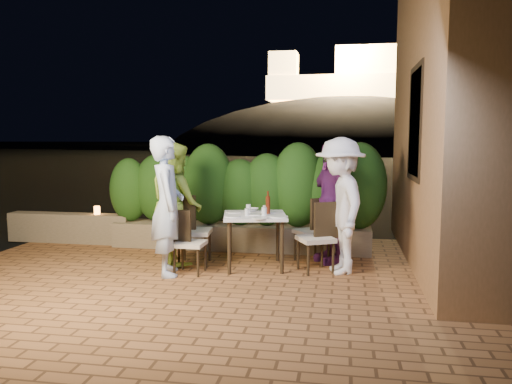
% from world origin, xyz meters
% --- Properties ---
extents(ground, '(400.00, 400.00, 0.00)m').
position_xyz_m(ground, '(0.00, 0.00, -0.02)').
color(ground, black).
rests_on(ground, ground).
extents(terrace_floor, '(7.00, 6.00, 0.15)m').
position_xyz_m(terrace_floor, '(0.00, 0.50, -0.07)').
color(terrace_floor, brown).
rests_on(terrace_floor, ground).
extents(building_wall, '(1.60, 5.00, 5.00)m').
position_xyz_m(building_wall, '(3.60, 2.00, 2.50)').
color(building_wall, '#A06E3F').
rests_on(building_wall, ground).
extents(window_pane, '(0.08, 1.00, 1.40)m').
position_xyz_m(window_pane, '(2.82, 1.50, 2.00)').
color(window_pane, black).
rests_on(window_pane, building_wall).
extents(window_frame, '(0.06, 1.15, 1.55)m').
position_xyz_m(window_frame, '(2.81, 1.50, 2.00)').
color(window_frame, black).
rests_on(window_frame, building_wall).
extents(planter, '(4.20, 0.55, 0.40)m').
position_xyz_m(planter, '(0.20, 2.30, 0.20)').
color(planter, '#76674B').
rests_on(planter, ground).
extents(hedge, '(4.00, 0.70, 1.10)m').
position_xyz_m(hedge, '(0.20, 2.30, 0.95)').
color(hedge, '#1D4312').
rests_on(hedge, planter).
extents(parapet, '(2.20, 0.30, 0.50)m').
position_xyz_m(parapet, '(-2.80, 2.30, 0.25)').
color(parapet, '#76674B').
rests_on(parapet, ground).
extents(hill, '(52.00, 40.00, 22.00)m').
position_xyz_m(hill, '(2.00, 60.00, -4.00)').
color(hill, black).
rests_on(hill, ground).
extents(fortress, '(26.00, 8.00, 8.00)m').
position_xyz_m(fortress, '(2.00, 60.00, 10.50)').
color(fortress, '#FFCC7A').
rests_on(fortress, hill).
extents(dining_table, '(1.01, 1.01, 0.75)m').
position_xyz_m(dining_table, '(0.66, 1.19, 0.38)').
color(dining_table, white).
rests_on(dining_table, ground).
extents(plate_nw, '(0.22, 0.22, 0.01)m').
position_xyz_m(plate_nw, '(0.40, 0.92, 0.76)').
color(plate_nw, white).
rests_on(plate_nw, dining_table).
extents(plate_sw, '(0.22, 0.22, 0.01)m').
position_xyz_m(plate_sw, '(0.33, 1.31, 0.76)').
color(plate_sw, white).
rests_on(plate_sw, dining_table).
extents(plate_ne, '(0.24, 0.24, 0.01)m').
position_xyz_m(plate_ne, '(1.02, 1.01, 0.76)').
color(plate_ne, white).
rests_on(plate_ne, dining_table).
extents(plate_se, '(0.20, 0.20, 0.01)m').
position_xyz_m(plate_se, '(0.85, 1.42, 0.76)').
color(plate_se, white).
rests_on(plate_se, dining_table).
extents(plate_centre, '(0.23, 0.23, 0.01)m').
position_xyz_m(plate_centre, '(0.64, 1.16, 0.76)').
color(plate_centre, white).
rests_on(plate_centre, dining_table).
extents(plate_front, '(0.21, 0.21, 0.01)m').
position_xyz_m(plate_front, '(0.78, 0.86, 0.76)').
color(plate_front, white).
rests_on(plate_front, dining_table).
extents(glass_nw, '(0.06, 0.06, 0.10)m').
position_xyz_m(glass_nw, '(0.57, 1.04, 0.80)').
color(glass_nw, silver).
rests_on(glass_nw, dining_table).
extents(glass_sw, '(0.07, 0.07, 0.12)m').
position_xyz_m(glass_sw, '(0.54, 1.35, 0.81)').
color(glass_sw, silver).
rests_on(glass_sw, dining_table).
extents(glass_ne, '(0.07, 0.07, 0.12)m').
position_xyz_m(glass_ne, '(0.80, 1.09, 0.81)').
color(glass_ne, silver).
rests_on(glass_ne, dining_table).
extents(glass_se, '(0.06, 0.06, 0.10)m').
position_xyz_m(glass_se, '(0.77, 1.39, 0.80)').
color(glass_se, silver).
rests_on(glass_se, dining_table).
extents(beer_bottle, '(0.06, 0.06, 0.32)m').
position_xyz_m(beer_bottle, '(0.83, 1.27, 0.91)').
color(beer_bottle, '#501C0D').
rests_on(beer_bottle, dining_table).
extents(bowl, '(0.18, 0.18, 0.04)m').
position_xyz_m(bowl, '(0.57, 1.52, 0.77)').
color(bowl, white).
rests_on(bowl, dining_table).
extents(chair_left_front, '(0.40, 0.40, 0.85)m').
position_xyz_m(chair_left_front, '(-0.14, 0.73, 0.43)').
color(chair_left_front, black).
rests_on(chair_left_front, ground).
extents(chair_left_back, '(0.51, 0.51, 0.99)m').
position_xyz_m(chair_left_back, '(-0.23, 1.23, 0.50)').
color(chair_left_back, black).
rests_on(chair_left_back, ground).
extents(chair_right_front, '(0.59, 0.59, 0.94)m').
position_xyz_m(chair_right_front, '(1.50, 1.12, 0.47)').
color(chair_right_front, black).
rests_on(chair_right_front, ground).
extents(chair_right_back, '(0.60, 0.60, 0.93)m').
position_xyz_m(chair_right_back, '(1.42, 1.65, 0.46)').
color(chair_right_back, black).
rests_on(chair_right_back, ground).
extents(diner_blue, '(0.66, 0.78, 1.83)m').
position_xyz_m(diner_blue, '(-0.41, 0.64, 0.91)').
color(diner_blue, '#AFC4E1').
rests_on(diner_blue, ground).
extents(diner_green, '(1.03, 1.07, 1.74)m').
position_xyz_m(diner_green, '(-0.50, 1.25, 0.87)').
color(diner_green, '#97BD3B').
rests_on(diner_green, ground).
extents(diner_white, '(0.97, 1.31, 1.81)m').
position_xyz_m(diner_white, '(1.82, 1.14, 0.91)').
color(diner_white, white).
rests_on(diner_white, ground).
extents(diner_purple, '(0.90, 1.11, 1.77)m').
position_xyz_m(diner_purple, '(1.68, 1.68, 0.88)').
color(diner_purple, '#63256F').
rests_on(diner_purple, ground).
extents(parapet_lamp, '(0.10, 0.10, 0.14)m').
position_xyz_m(parapet_lamp, '(-2.29, 2.30, 0.57)').
color(parapet_lamp, orange).
rests_on(parapet_lamp, parapet).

